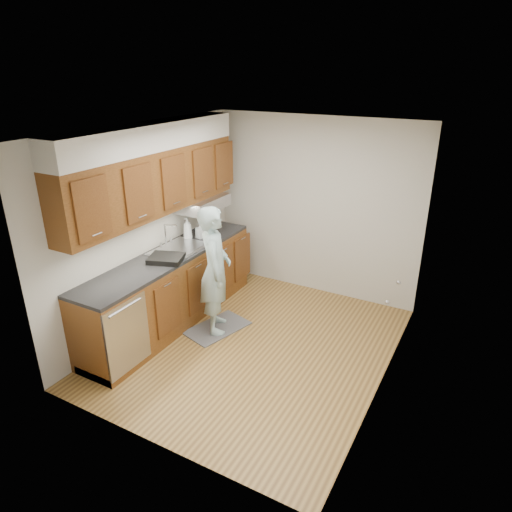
{
  "coord_description": "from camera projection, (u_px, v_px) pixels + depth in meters",
  "views": [
    {
      "loc": [
        2.23,
        -4.02,
        3.1
      ],
      "look_at": [
        -0.11,
        0.25,
        1.05
      ],
      "focal_mm": 32.0,
      "sensor_mm": 36.0,
      "label": 1
    }
  ],
  "objects": [
    {
      "name": "floor_mat",
      "position": [
        217.0,
        328.0,
        5.8
      ],
      "size": [
        0.67,
        0.89,
        0.01
      ],
      "primitive_type": "cube",
      "rotation": [
        0.0,
        0.0,
        -0.28
      ],
      "color": "slate",
      "rests_on": "floor"
    },
    {
      "name": "steel_can",
      "position": [
        206.0,
        233.0,
        6.11
      ],
      "size": [
        0.09,
        0.09,
        0.13
      ],
      "primitive_type": "cylinder",
      "rotation": [
        0.0,
        0.0,
        -0.2
      ],
      "color": "#A5A5AA",
      "rests_on": "counter"
    },
    {
      "name": "soap_bottle_b",
      "position": [
        200.0,
        230.0,
        6.11
      ],
      "size": [
        0.12,
        0.12,
        0.22
      ],
      "primitive_type": "imported",
      "rotation": [
        0.0,
        0.0,
        -0.33
      ],
      "color": "silver",
      "rests_on": "counter"
    },
    {
      "name": "wall_left",
      "position": [
        148.0,
        227.0,
        5.62
      ],
      "size": [
        0.02,
        3.5,
        2.5
      ],
      "primitive_type": "cube",
      "color": "beige",
      "rests_on": "floor"
    },
    {
      "name": "counter",
      "position": [
        171.0,
        287.0,
        5.78
      ],
      "size": [
        0.64,
        2.8,
        1.3
      ],
      "color": "brown",
      "rests_on": "floor"
    },
    {
      "name": "dish_rack",
      "position": [
        166.0,
        258.0,
        5.42
      ],
      "size": [
        0.48,
        0.44,
        0.06
      ],
      "primitive_type": "cube",
      "rotation": [
        0.0,
        0.0,
        0.36
      ],
      "color": "black",
      "rests_on": "counter"
    },
    {
      "name": "wall_back",
      "position": [
        315.0,
        208.0,
        6.37
      ],
      "size": [
        3.0,
        0.02,
        2.5
      ],
      "primitive_type": "cube",
      "color": "beige",
      "rests_on": "floor"
    },
    {
      "name": "closet_door",
      "position": [
        396.0,
        286.0,
        4.62
      ],
      "size": [
        0.02,
        1.22,
        2.05
      ],
      "primitive_type": "cube",
      "color": "white",
      "rests_on": "wall_right"
    },
    {
      "name": "upper_cabinets",
      "position": [
        156.0,
        171.0,
        5.31
      ],
      "size": [
        0.47,
        2.8,
        1.21
      ],
      "color": "brown",
      "rests_on": "wall_left"
    },
    {
      "name": "soap_bottle_c",
      "position": [
        208.0,
        231.0,
        6.16
      ],
      "size": [
        0.16,
        0.16,
        0.16
      ],
      "primitive_type": "imported",
      "rotation": [
        0.0,
        0.0,
        0.29
      ],
      "color": "silver",
      "rests_on": "counter"
    },
    {
      "name": "soap_bottle_a",
      "position": [
        188.0,
        229.0,
        6.04
      ],
      "size": [
        0.12,
        0.12,
        0.3
      ],
      "primitive_type": "imported",
      "rotation": [
        0.0,
        0.0,
        0.05
      ],
      "color": "silver",
      "rests_on": "counter"
    },
    {
      "name": "wall_right",
      "position": [
        393.0,
        277.0,
        4.29
      ],
      "size": [
        0.02,
        3.5,
        2.5
      ],
      "primitive_type": "cube",
      "color": "beige",
      "rests_on": "floor"
    },
    {
      "name": "person",
      "position": [
        215.0,
        262.0,
        5.44
      ],
      "size": [
        0.7,
        0.77,
        1.81
      ],
      "primitive_type": "imported",
      "rotation": [
        0.0,
        0.0,
        2.14
      ],
      "color": "#A0C0C3",
      "rests_on": "floor_mat"
    },
    {
      "name": "floor",
      "position": [
        254.0,
        346.0,
        5.44
      ],
      "size": [
        3.5,
        3.5,
        0.0
      ],
      "primitive_type": "plane",
      "color": "#A17A3D",
      "rests_on": "ground"
    },
    {
      "name": "ceiling",
      "position": [
        254.0,
        131.0,
        4.47
      ],
      "size": [
        3.5,
        3.5,
        0.0
      ],
      "primitive_type": "plane",
      "rotation": [
        3.14,
        0.0,
        0.0
      ],
      "color": "white",
      "rests_on": "wall_left"
    }
  ]
}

